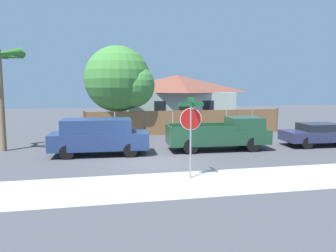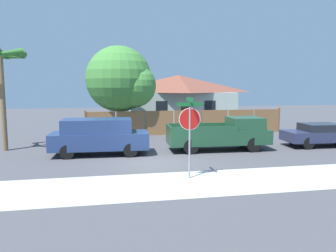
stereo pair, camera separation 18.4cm
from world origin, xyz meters
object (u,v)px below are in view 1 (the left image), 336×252
at_px(parked_sedan, 321,134).
at_px(stop_sign, 191,124).
at_px(red_suv, 99,136).
at_px(house, 177,98).
at_px(orange_pickup, 222,134).
at_px(oak_tree, 121,81).

bearing_deg(parked_sedan, stop_sign, -149.41).
xyz_separation_m(red_suv, parked_sedan, (12.89, 0.00, -0.28)).
relative_size(house, orange_pickup, 1.84).
distance_m(parked_sedan, stop_sign, 10.80).
xyz_separation_m(oak_tree, stop_sign, (1.85, -12.32, -1.82)).
bearing_deg(red_suv, stop_sign, -53.30).
bearing_deg(orange_pickup, parked_sedan, 2.46).
xyz_separation_m(oak_tree, orange_pickup, (5.07, -7.27, -3.04)).
relative_size(orange_pickup, stop_sign, 1.82).
distance_m(oak_tree, parked_sedan, 13.80).
bearing_deg(oak_tree, stop_sign, -81.44).
bearing_deg(orange_pickup, house, 89.93).
xyz_separation_m(house, oak_tree, (-5.64, -6.22, 1.57)).
relative_size(oak_tree, orange_pickup, 1.14).
relative_size(parked_sedan, stop_sign, 1.53).
distance_m(house, orange_pickup, 13.58).
height_order(oak_tree, parked_sedan, oak_tree).
xyz_separation_m(red_suv, stop_sign, (3.46, -5.06, 1.11)).
bearing_deg(oak_tree, orange_pickup, -55.10).
xyz_separation_m(house, red_suv, (-7.25, -13.48, -1.36)).
distance_m(oak_tree, red_suv, 7.99).
height_order(house, oak_tree, oak_tree).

